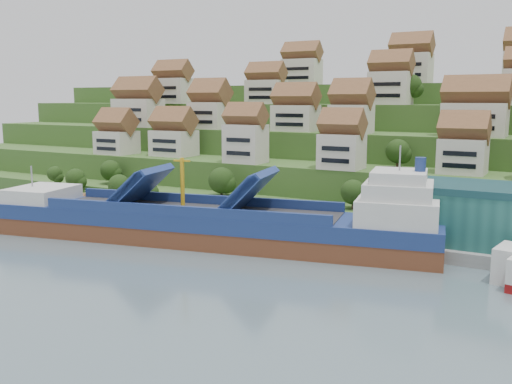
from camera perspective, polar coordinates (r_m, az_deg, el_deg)
The scene contains 9 objects.
ground at distance 101.03m, azimuth -0.03°, elevation -5.96°, with size 300.00×300.00×0.00m, color slate.
quay at distance 106.85m, azimuth 13.42°, elevation -4.76°, with size 180.00×14.00×2.20m, color gray.
pebble_beach at distance 145.81m, azimuth -17.90°, elevation -1.46°, with size 45.00×20.00×1.00m, color gray.
hillside at distance 195.15m, azimuth 15.05°, elevation 4.31°, with size 260.00×128.00×31.00m.
hillside_village at distance 152.79m, azimuth 11.53°, elevation 8.30°, with size 152.49×62.77×28.73m.
hillside_trees at distance 144.18m, azimuth 2.86°, elevation 5.07°, with size 137.59×62.41×30.37m.
flagpole at distance 101.44m, azimuth 11.74°, elevation -2.10°, with size 1.28×0.16×8.00m.
beach_huts at distance 146.17m, azimuth -18.82°, elevation -0.84°, with size 14.40×3.70×2.20m.
cargo_ship at distance 105.78m, azimuth -3.97°, elevation -3.30°, with size 85.96×29.74×18.95m.
Camera 1 is at (47.68, -85.01, 26.60)m, focal length 40.00 mm.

